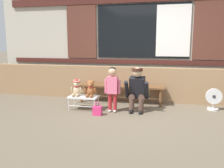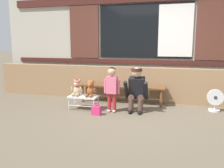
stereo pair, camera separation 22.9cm
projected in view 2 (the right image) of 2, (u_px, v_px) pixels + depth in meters
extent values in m
plane|color=brown|center=(129.00, 117.00, 4.75)|extent=(60.00, 60.00, 0.00)
cube|color=#997551|center=(141.00, 84.00, 6.03)|extent=(8.09, 0.25, 0.85)
cube|color=#B7B2A3|center=(145.00, 29.00, 6.29)|extent=(8.25, 0.20, 3.64)
cube|color=#471E19|center=(144.00, 62.00, 6.32)|extent=(7.59, 0.04, 0.12)
cube|color=black|center=(145.00, 31.00, 6.19)|extent=(2.40, 0.03, 1.40)
cube|color=white|center=(176.00, 31.00, 5.96)|extent=(0.84, 0.02, 1.29)
cube|color=#562D23|center=(84.00, 32.00, 6.64)|extent=(0.84, 0.05, 1.43)
cube|color=#562D23|center=(214.00, 30.00, 5.72)|extent=(0.84, 0.05, 1.43)
cube|color=brown|center=(120.00, 87.00, 5.66)|extent=(2.10, 0.11, 0.04)
cube|color=brown|center=(121.00, 86.00, 5.80)|extent=(2.10, 0.11, 0.04)
cube|color=brown|center=(123.00, 85.00, 5.93)|extent=(2.10, 0.11, 0.04)
cylinder|color=brown|center=(82.00, 94.00, 5.97)|extent=(0.07, 0.07, 0.40)
cylinder|color=brown|center=(87.00, 91.00, 6.23)|extent=(0.07, 0.07, 0.40)
cylinder|color=brown|center=(161.00, 99.00, 5.43)|extent=(0.07, 0.07, 0.40)
cylinder|color=brown|center=(162.00, 96.00, 5.70)|extent=(0.07, 0.07, 0.40)
cube|color=silver|center=(84.00, 97.00, 5.27)|extent=(0.64, 0.36, 0.04)
cylinder|color=silver|center=(69.00, 104.00, 5.24)|extent=(0.02, 0.02, 0.26)
cylinder|color=silver|center=(75.00, 101.00, 5.52)|extent=(0.02, 0.02, 0.26)
cylinder|color=silver|center=(94.00, 106.00, 5.08)|extent=(0.02, 0.02, 0.26)
cylinder|color=silver|center=(98.00, 102.00, 5.36)|extent=(0.02, 0.02, 0.26)
cylinder|color=silver|center=(81.00, 106.00, 5.16)|extent=(0.58, 0.02, 0.02)
cylinder|color=silver|center=(86.00, 103.00, 5.44)|extent=(0.58, 0.02, 0.02)
ellipsoid|color=#CCB289|center=(77.00, 90.00, 5.31)|extent=(0.17, 0.14, 0.22)
sphere|color=#CCB289|center=(77.00, 83.00, 5.28)|extent=(0.15, 0.15, 0.15)
sphere|color=#FFEEBB|center=(76.00, 84.00, 5.23)|extent=(0.06, 0.06, 0.06)
sphere|color=#CCB289|center=(75.00, 80.00, 5.29)|extent=(0.06, 0.06, 0.06)
ellipsoid|color=#CCB289|center=(72.00, 89.00, 5.31)|extent=(0.06, 0.11, 0.16)
ellipsoid|color=#CCB289|center=(73.00, 95.00, 5.23)|extent=(0.06, 0.15, 0.06)
sphere|color=#CCB289|center=(79.00, 80.00, 5.26)|extent=(0.06, 0.06, 0.06)
ellipsoid|color=#CCB289|center=(81.00, 90.00, 5.25)|extent=(0.06, 0.11, 0.16)
ellipsoid|color=#CCB289|center=(77.00, 95.00, 5.20)|extent=(0.06, 0.15, 0.06)
torus|color=red|center=(77.00, 86.00, 5.29)|extent=(0.13, 0.13, 0.02)
cylinder|color=red|center=(77.00, 81.00, 5.27)|extent=(0.17, 0.17, 0.01)
cylinder|color=red|center=(77.00, 80.00, 5.27)|extent=(0.10, 0.10, 0.04)
ellipsoid|color=#93562D|center=(91.00, 91.00, 5.23)|extent=(0.17, 0.14, 0.22)
sphere|color=#93562D|center=(90.00, 84.00, 5.19)|extent=(0.15, 0.15, 0.15)
sphere|color=#C87B48|center=(90.00, 85.00, 5.14)|extent=(0.06, 0.06, 0.06)
sphere|color=#93562D|center=(88.00, 81.00, 5.20)|extent=(0.06, 0.06, 0.06)
ellipsoid|color=#93562D|center=(85.00, 90.00, 5.22)|extent=(0.06, 0.11, 0.16)
ellipsoid|color=#93562D|center=(87.00, 95.00, 5.14)|extent=(0.06, 0.15, 0.06)
sphere|color=#93562D|center=(93.00, 81.00, 5.17)|extent=(0.06, 0.06, 0.06)
ellipsoid|color=#93562D|center=(95.00, 91.00, 5.16)|extent=(0.06, 0.11, 0.16)
ellipsoid|color=#93562D|center=(91.00, 96.00, 5.12)|extent=(0.06, 0.15, 0.06)
torus|color=red|center=(91.00, 87.00, 5.20)|extent=(0.13, 0.13, 0.02)
cylinder|color=#B7282D|center=(109.00, 102.00, 5.08)|extent=(0.08, 0.08, 0.36)
ellipsoid|color=silver|center=(109.00, 111.00, 5.10)|extent=(0.07, 0.12, 0.05)
cylinder|color=#B7282D|center=(114.00, 102.00, 5.05)|extent=(0.08, 0.08, 0.36)
ellipsoid|color=silver|center=(114.00, 111.00, 5.07)|extent=(0.07, 0.12, 0.05)
cube|color=#E56B89|center=(112.00, 85.00, 5.01)|extent=(0.22, 0.15, 0.36)
cylinder|color=#E56B89|center=(105.00, 86.00, 5.05)|extent=(0.06, 0.06, 0.30)
cylinder|color=#E56B89|center=(119.00, 87.00, 4.97)|extent=(0.06, 0.06, 0.30)
sphere|color=tan|center=(112.00, 72.00, 4.96)|extent=(0.17, 0.17, 0.17)
sphere|color=black|center=(112.00, 71.00, 4.97)|extent=(0.16, 0.16, 0.16)
cylinder|color=brown|center=(131.00, 105.00, 5.05)|extent=(0.11, 0.11, 0.30)
cylinder|color=brown|center=(132.00, 96.00, 5.15)|extent=(0.13, 0.32, 0.13)
ellipsoid|color=black|center=(130.00, 112.00, 4.99)|extent=(0.09, 0.20, 0.06)
cylinder|color=brown|center=(140.00, 106.00, 4.99)|extent=(0.11, 0.11, 0.30)
cylinder|color=brown|center=(142.00, 97.00, 5.09)|extent=(0.13, 0.32, 0.13)
ellipsoid|color=black|center=(140.00, 113.00, 4.94)|extent=(0.09, 0.20, 0.06)
cube|color=black|center=(137.00, 87.00, 5.06)|extent=(0.32, 0.30, 0.47)
cylinder|color=black|center=(126.00, 90.00, 5.03)|extent=(0.08, 0.28, 0.40)
cylinder|color=black|center=(146.00, 91.00, 4.91)|extent=(0.08, 0.28, 0.40)
sphere|color=#DBB28E|center=(137.00, 72.00, 4.94)|extent=(0.20, 0.20, 0.20)
cylinder|color=#422319|center=(137.00, 70.00, 4.93)|extent=(0.23, 0.23, 0.06)
cube|color=brown|center=(146.00, 94.00, 5.12)|extent=(0.10, 0.22, 0.16)
cube|color=#E53370|center=(96.00, 111.00, 4.87)|extent=(0.18, 0.11, 0.18)
torus|color=#E53370|center=(96.00, 105.00, 4.85)|extent=(0.11, 0.01, 0.11)
cylinder|color=silver|center=(214.00, 110.00, 5.14)|extent=(0.24, 0.24, 0.04)
cylinder|color=silver|center=(214.00, 107.00, 5.13)|extent=(0.04, 0.04, 0.10)
cylinder|color=silver|center=(215.00, 97.00, 5.08)|extent=(0.34, 0.06, 0.34)
cylinder|color=#333338|center=(215.00, 97.00, 5.08)|extent=(0.07, 0.08, 0.07)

